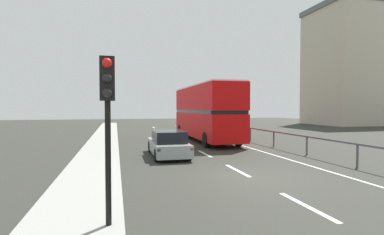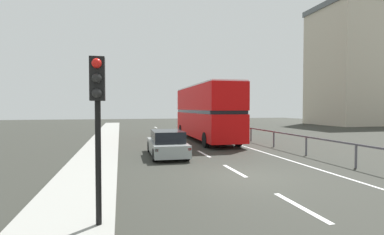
# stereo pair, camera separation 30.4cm
# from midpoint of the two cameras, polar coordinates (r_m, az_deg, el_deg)

# --- Properties ---
(ground_plane) EXTENTS (74.54, 120.00, 0.10)m
(ground_plane) POSITION_cam_midpoint_polar(r_m,az_deg,el_deg) (11.68, 10.72, -11.21)
(ground_plane) COLOR #2B2C26
(near_sidewalk_kerb) EXTENTS (2.18, 80.00, 0.14)m
(near_sidewalk_kerb) POSITION_cam_midpoint_polar(r_m,az_deg,el_deg) (10.72, -19.34, -11.81)
(near_sidewalk_kerb) COLOR gray
(near_sidewalk_kerb) RESTS_ON ground
(lane_paint_markings) EXTENTS (3.68, 46.00, 0.01)m
(lane_paint_markings) POSITION_cam_midpoint_polar(r_m,az_deg,el_deg) (20.25, 6.08, -5.47)
(lane_paint_markings) COLOR silver
(lane_paint_markings) RESTS_ON ground
(bridge_side_railing) EXTENTS (0.10, 42.00, 1.05)m
(bridge_side_railing) POSITION_cam_midpoint_polar(r_m,az_deg,el_deg) (21.84, 13.56, -2.73)
(bridge_side_railing) COLOR #4E4C54
(bridge_side_railing) RESTS_ON ground
(distant_building_block) EXTENTS (22.30, 9.89, 18.13)m
(distant_building_block) POSITION_cam_midpoint_polar(r_m,az_deg,el_deg) (56.21, 32.89, 8.21)
(distant_building_block) COLOR #BAB09A
(distant_building_block) RESTS_ON ground
(double_decker_bus_red) EXTENTS (2.62, 11.35, 4.31)m
(double_decker_bus_red) POSITION_cam_midpoint_polar(r_m,az_deg,el_deg) (23.55, 2.99, 1.20)
(double_decker_bus_red) COLOR red
(double_decker_bus_red) RESTS_ON ground
(hatchback_car_near) EXTENTS (1.85, 4.62, 1.38)m
(hatchback_car_near) POSITION_cam_midpoint_polar(r_m,az_deg,el_deg) (16.03, -4.29, -5.04)
(hatchback_car_near) COLOR gray
(hatchback_car_near) RESTS_ON ground
(traffic_signal_pole) EXTENTS (0.30, 0.42, 3.49)m
(traffic_signal_pole) POSITION_cam_midpoint_polar(r_m,az_deg,el_deg) (6.39, -16.35, 3.37)
(traffic_signal_pole) COLOR black
(traffic_signal_pole) RESTS_ON near_sidewalk_kerb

